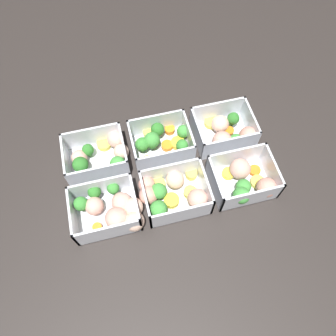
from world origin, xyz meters
The scene contains 7 objects.
ground_plane centered at (0.00, 0.00, 0.00)m, with size 4.00×4.00×0.00m, color #282321.
container_near_left centered at (-0.15, -0.07, 0.03)m, with size 0.16×0.13×0.07m.
container_near_center centered at (-0.01, -0.06, 0.03)m, with size 0.17×0.12×0.07m.
container_near_right centered at (0.17, -0.08, 0.03)m, with size 0.15×0.13×0.07m.
container_far_left centered at (-0.15, 0.07, 0.03)m, with size 0.16×0.13×0.07m.
container_far_center centered at (0.00, 0.08, 0.03)m, with size 0.15×0.12×0.07m.
container_far_right centered at (0.17, 0.06, 0.03)m, with size 0.15×0.12×0.07m.
Camera 1 is at (-0.09, -0.35, 0.72)m, focal length 35.00 mm.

